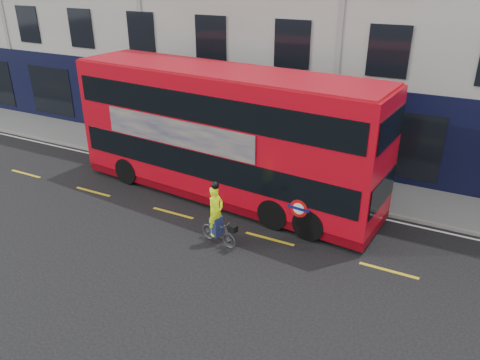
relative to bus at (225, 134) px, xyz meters
The scene contains 7 objects.
ground 5.50m from the bus, 51.70° to the right, with size 120.00×120.00×0.00m, color black.
pavement 4.78m from the bus, 42.09° to the left, with size 60.00×3.00×0.12m, color slate.
kerb 4.11m from the bus, 21.92° to the left, with size 60.00×0.12×0.13m, color gray.
road_edge_line 4.08m from the bus, 16.82° to the left, with size 58.00×0.10×0.01m, color silver.
lane_dashes 4.59m from the bus, 37.44° to the right, with size 58.00×0.12×0.01m, color gold, non-canonical shape.
bus is the anchor object (origin of this frame).
cyclist 4.11m from the bus, 65.10° to the right, with size 1.54×0.72×2.27m.
Camera 1 is at (5.39, -11.15, 8.52)m, focal length 35.00 mm.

